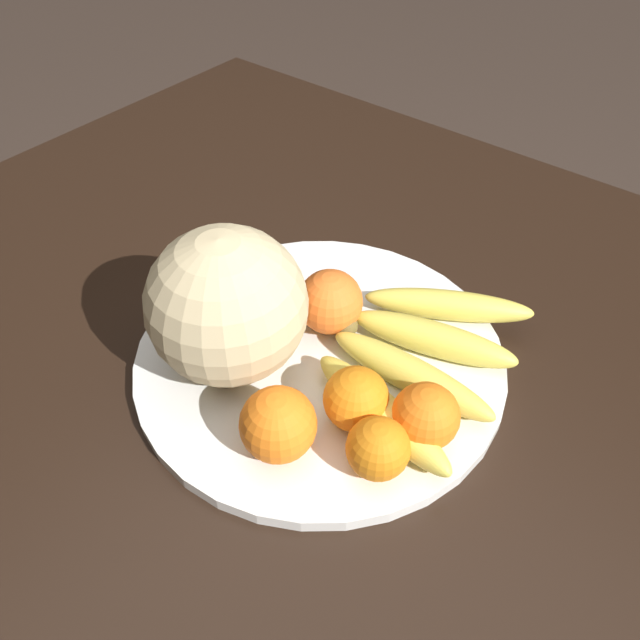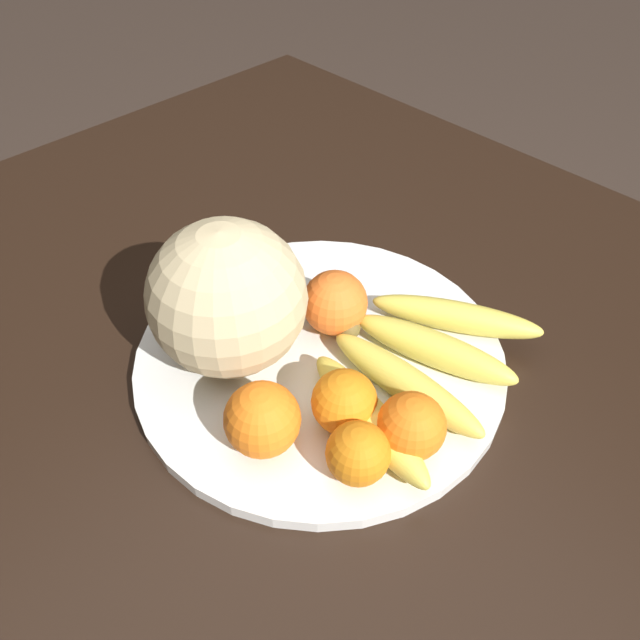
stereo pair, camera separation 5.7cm
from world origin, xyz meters
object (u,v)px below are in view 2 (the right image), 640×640
Objects in this scene: orange_front_right at (411,426)px; orange_back_left at (335,303)px; orange_front_left at (358,453)px; orange_back_right at (262,419)px; fruit_bowl at (320,357)px; orange_mid_center at (344,402)px; produce_tag at (387,398)px; banana_bunch at (416,365)px; melon at (227,298)px; kitchen_table at (344,408)px.

orange_back_left is (0.16, -0.07, 0.00)m from orange_front_right.
orange_front_left is 0.09m from orange_back_right.
fruit_bowl is 5.53× the size of orange_back_left.
orange_mid_center is at bearing 149.50° from fruit_bowl.
orange_mid_center reaches higher than produce_tag.
orange_back_right is (0.05, 0.17, 0.02)m from banana_bunch.
melon is 0.22m from orange_front_right.
melon is at bearing -153.05° from banana_bunch.
orange_front_left is at bearing 70.54° from produce_tag.
orange_back_right reaches higher than orange_front_left.
kitchen_table is 0.14m from produce_tag.
banana_bunch reaches higher than produce_tag.
orange_back_left is (0.02, -0.04, 0.04)m from fruit_bowl.
fruit_bowl is 1.48× the size of banana_bunch.
kitchen_table is 18.91× the size of orange_back_right.
orange_mid_center is at bearing -173.01° from melon.
melon is 0.19m from produce_tag.
orange_back_left is (0.15, -0.12, 0.01)m from orange_front_left.
produce_tag is at bearing -66.81° from orange_front_left.
orange_front_left is 0.19m from orange_back_left.
fruit_bowl is at bearing -40.31° from produce_tag.
orange_front_left reaches higher than produce_tag.
orange_front_left is at bearing 136.96° from kitchen_table.
orange_front_right is (-0.05, 0.07, 0.01)m from banana_bunch.
fruit_bowl is at bearing -162.40° from banana_bunch.
orange_back_right reaches higher than orange_front_right.
orange_back_right is at bearing 25.17° from orange_front_left.
melon is at bearing 11.21° from orange_front_right.
fruit_bowl is at bearing -68.82° from orange_back_right.
orange_front_left is (-0.20, 0.01, -0.05)m from melon.
produce_tag is (-0.08, 0.02, 0.11)m from kitchen_table.
fruit_bowl is at bearing 62.23° from kitchen_table.
orange_front_left reaches higher than banana_bunch.
orange_mid_center is at bearing -105.28° from banana_bunch.
fruit_bowl is 6.82× the size of orange_front_left.
orange_front_right is 0.07m from produce_tag.
fruit_bowl is 0.15m from orange_front_right.
orange_mid_center is 0.88× the size of orange_back_left.
banana_bunch is 0.10m from orange_mid_center.
orange_mid_center is (-0.15, -0.02, -0.05)m from melon.
orange_back_right is at bearing 154.49° from melon.
orange_back_right is (-0.06, 0.16, -0.00)m from orange_back_left.
orange_back_left is (0.11, 0.01, 0.02)m from banana_bunch.
melon is at bearing -25.51° from orange_back_right.
orange_front_right is at bearing 107.88° from produce_tag.
melon is 1.90× the size of produce_tag.
kitchen_table is at bearing -129.87° from melon.
fruit_bowl is at bearing -31.64° from orange_front_left.
orange_mid_center is (-0.08, 0.05, 0.04)m from fruit_bowl.
kitchen_table is at bearing -59.35° from produce_tag.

